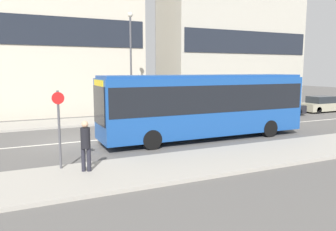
{
  "coord_description": "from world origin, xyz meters",
  "views": [
    {
      "loc": [
        -2.58,
        -17.34,
        3.77
      ],
      "look_at": [
        4.57,
        -1.75,
        1.37
      ],
      "focal_mm": 35.0,
      "sensor_mm": 36.0,
      "label": 1
    }
  ],
  "objects_px": {
    "city_bus": "(205,102)",
    "parked_car_2": "(321,105)",
    "bus_stop_sign": "(59,124)",
    "parked_car_1": "(279,108)",
    "pedestrian_near_stop": "(86,143)",
    "street_lamp": "(131,56)",
    "parked_car_0": "(222,111)"
  },
  "relations": [
    {
      "from": "parked_car_0",
      "to": "bus_stop_sign",
      "type": "bearing_deg",
      "value": -146.46
    },
    {
      "from": "city_bus",
      "to": "parked_car_1",
      "type": "height_order",
      "value": "city_bus"
    },
    {
      "from": "city_bus",
      "to": "parked_car_2",
      "type": "xyz_separation_m",
      "value": [
        15.54,
        5.56,
        -1.34
      ]
    },
    {
      "from": "pedestrian_near_stop",
      "to": "street_lamp",
      "type": "bearing_deg",
      "value": 86.69
    },
    {
      "from": "parked_car_1",
      "to": "parked_car_2",
      "type": "relative_size",
      "value": 1.06
    },
    {
      "from": "bus_stop_sign",
      "to": "street_lamp",
      "type": "bearing_deg",
      "value": 59.14
    },
    {
      "from": "bus_stop_sign",
      "to": "parked_car_0",
      "type": "bearing_deg",
      "value": 33.54
    },
    {
      "from": "parked_car_0",
      "to": "city_bus",
      "type": "bearing_deg",
      "value": -131.28
    },
    {
      "from": "parked_car_1",
      "to": "city_bus",
      "type": "bearing_deg",
      "value": -153.01
    },
    {
      "from": "city_bus",
      "to": "parked_car_0",
      "type": "bearing_deg",
      "value": 54.23
    },
    {
      "from": "parked_car_2",
      "to": "parked_car_0",
      "type": "bearing_deg",
      "value": 179.69
    },
    {
      "from": "pedestrian_near_stop",
      "to": "parked_car_0",
      "type": "bearing_deg",
      "value": 60.14
    },
    {
      "from": "parked_car_1",
      "to": "parked_car_2",
      "type": "height_order",
      "value": "parked_car_2"
    },
    {
      "from": "street_lamp",
      "to": "bus_stop_sign",
      "type": "bearing_deg",
      "value": -120.86
    },
    {
      "from": "city_bus",
      "to": "pedestrian_near_stop",
      "type": "relative_size",
      "value": 6.28
    },
    {
      "from": "parked_car_2",
      "to": "bus_stop_sign",
      "type": "relative_size",
      "value": 1.39
    },
    {
      "from": "parked_car_2",
      "to": "street_lamp",
      "type": "distance_m",
      "value": 17.83
    },
    {
      "from": "city_bus",
      "to": "parked_car_1",
      "type": "bearing_deg",
      "value": 32.5
    },
    {
      "from": "city_bus",
      "to": "parked_car_0",
      "type": "distance_m",
      "value": 7.59
    },
    {
      "from": "parked_car_1",
      "to": "pedestrian_near_stop",
      "type": "relative_size",
      "value": 2.3
    },
    {
      "from": "street_lamp",
      "to": "city_bus",
      "type": "bearing_deg",
      "value": -77.16
    },
    {
      "from": "pedestrian_near_stop",
      "to": "street_lamp",
      "type": "xyz_separation_m",
      "value": [
        5.42,
        11.14,
        3.56
      ]
    },
    {
      "from": "parked_car_0",
      "to": "bus_stop_sign",
      "type": "distance_m",
      "value": 15.47
    },
    {
      "from": "pedestrian_near_stop",
      "to": "street_lamp",
      "type": "relative_size",
      "value": 0.24
    },
    {
      "from": "pedestrian_near_stop",
      "to": "bus_stop_sign",
      "type": "xyz_separation_m",
      "value": [
        -0.8,
        0.73,
        0.63
      ]
    },
    {
      "from": "city_bus",
      "to": "street_lamp",
      "type": "height_order",
      "value": "street_lamp"
    },
    {
      "from": "bus_stop_sign",
      "to": "pedestrian_near_stop",
      "type": "bearing_deg",
      "value": -42.53
    },
    {
      "from": "parked_car_0",
      "to": "street_lamp",
      "type": "height_order",
      "value": "street_lamp"
    },
    {
      "from": "parked_car_2",
      "to": "pedestrian_near_stop",
      "type": "height_order",
      "value": "pedestrian_near_stop"
    },
    {
      "from": "parked_car_2",
      "to": "street_lamp",
      "type": "bearing_deg",
      "value": 173.59
    },
    {
      "from": "parked_car_2",
      "to": "bus_stop_sign",
      "type": "bearing_deg",
      "value": -160.16
    },
    {
      "from": "city_bus",
      "to": "parked_car_2",
      "type": "bearing_deg",
      "value": 25.19
    }
  ]
}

